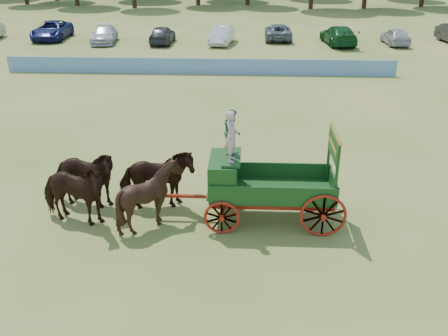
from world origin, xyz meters
TOP-DOWN VIEW (x-y plane):
  - ground at (0.00, 0.00)m, footprint 160.00×160.00m
  - horse_lead_left at (-3.00, -1.56)m, footprint 2.64×1.67m
  - horse_lead_right at (-3.00, -0.46)m, footprint 2.60×1.53m
  - horse_wheel_left at (-0.60, -1.56)m, footprint 1.88×1.68m
  - horse_wheel_right at (-0.60, -0.46)m, footprint 2.61×1.55m
  - farm_dray at (2.38, -1.00)m, footprint 6.00×2.00m
  - sponsor_banner at (-1.00, 18.00)m, footprint 26.00×0.08m
  - parked_cars at (-2.62, 29.81)m, footprint 48.48×7.44m

SIDE VIEW (x-z plane):
  - ground at x=0.00m, z-range 0.00..0.00m
  - sponsor_banner at x=-1.00m, z-range 0.00..1.05m
  - parked_cars at x=-2.62m, z-range -0.06..1.57m
  - horse_lead_left at x=-3.00m, z-range 0.00..2.06m
  - horse_lead_right at x=-3.00m, z-range 0.00..2.06m
  - horse_wheel_right at x=-0.60m, z-range 0.00..2.06m
  - horse_wheel_left at x=-0.60m, z-range 0.00..2.07m
  - farm_dray at x=2.38m, z-range -0.29..3.40m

